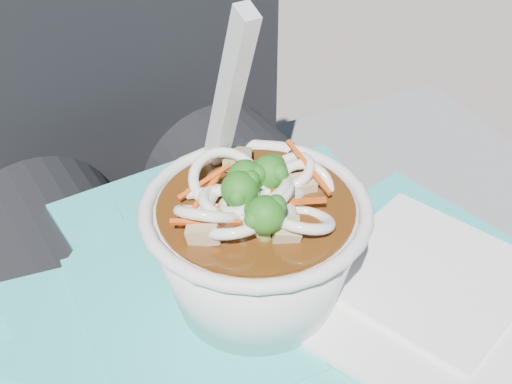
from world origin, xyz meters
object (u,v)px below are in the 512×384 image
lap (245,356)px  udon_bowl (256,239)px  plastic_bag (227,297)px  person_body (191,268)px

lap → udon_bowl: 0.15m
plastic_bag → udon_bowl: bearing=-53.5°
person_body → plastic_bag: size_ratio=2.59×
person_body → udon_bowl: size_ratio=5.30×
person_body → plastic_bag: bearing=-101.1°
person_body → lap: bearing=-90.0°
lap → person_body: bearing=90.0°
udon_bowl → person_body: bearing=86.1°
lap → person_body: size_ratio=0.47×
person_body → plastic_bag: person_body is taller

